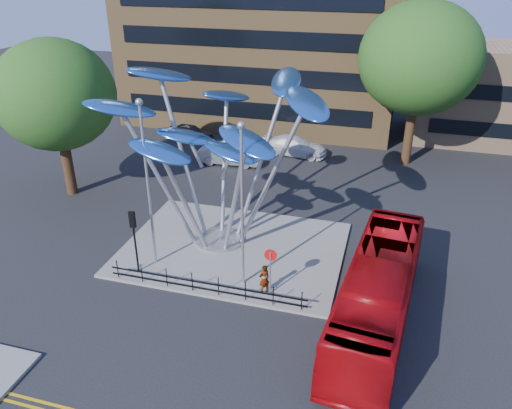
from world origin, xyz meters
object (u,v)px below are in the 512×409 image
(parked_car_right, at_px, (295,146))
(red_bus, at_px, (378,293))
(traffic_light_island, at_px, (134,229))
(pedestrian, at_px, (264,279))
(no_entry_sign_island, at_px, (270,264))
(parked_car_mid, at_px, (230,154))
(parked_car_left, at_px, (190,133))
(tree_left, at_px, (55,95))
(street_lamp_right, at_px, (242,193))
(leaf_sculpture, at_px, (215,126))
(street_lamp_left, at_px, (147,171))
(tree_right, at_px, (420,59))

(parked_car_right, bearing_deg, red_bus, -152.46)
(traffic_light_island, bearing_deg, pedestrian, 0.00)
(no_entry_sign_island, bearing_deg, parked_car_mid, 114.98)
(red_bus, bearing_deg, parked_car_left, 136.43)
(tree_left, bearing_deg, parked_car_left, 73.37)
(street_lamp_right, bearing_deg, parked_car_mid, 110.85)
(red_bus, xyz_separation_m, parked_car_right, (-7.70, 19.39, -0.85))
(red_bus, relative_size, parked_car_mid, 2.35)
(leaf_sculpture, height_order, parked_car_left, leaf_sculpture)
(leaf_sculpture, relative_size, red_bus, 1.11)
(street_lamp_right, xyz_separation_m, parked_car_left, (-10.85, 19.22, -4.38))
(traffic_light_island, xyz_separation_m, parked_car_left, (-5.35, 19.72, -1.90))
(street_lamp_right, xyz_separation_m, pedestrian, (1.21, -0.50, -4.18))
(street_lamp_left, bearing_deg, tree_right, 55.95)
(street_lamp_left, distance_m, parked_car_left, 20.15)
(tree_left, distance_m, leaf_sculpture, 12.38)
(street_lamp_left, distance_m, street_lamp_right, 5.03)
(street_lamp_left, height_order, street_lamp_right, street_lamp_left)
(leaf_sculpture, bearing_deg, tree_left, 164.45)
(pedestrian, bearing_deg, street_lamp_left, -52.79)
(traffic_light_island, height_order, no_entry_sign_island, traffic_light_island)
(tree_right, bearing_deg, no_entry_sign_island, -107.12)
(tree_right, height_order, no_entry_sign_island, tree_right)
(street_lamp_right, bearing_deg, parked_car_left, 119.45)
(pedestrian, xyz_separation_m, parked_car_mid, (-6.92, 15.50, -0.11))
(tree_left, distance_m, red_bus, 23.07)
(pedestrian, height_order, parked_car_mid, pedestrian)
(pedestrian, height_order, parked_car_right, pedestrian)
(street_lamp_left, bearing_deg, street_lamp_right, -5.71)
(leaf_sculpture, relative_size, parked_car_left, 3.01)
(traffic_light_island, bearing_deg, parked_car_left, 105.18)
(pedestrian, height_order, parked_car_left, pedestrian)
(tree_left, xyz_separation_m, street_lamp_right, (14.50, -7.00, -1.70))
(street_lamp_left, bearing_deg, traffic_light_island, -116.57)
(red_bus, distance_m, parked_car_right, 20.88)
(parked_car_mid, bearing_deg, traffic_light_island, 176.73)
(street_lamp_right, relative_size, no_entry_sign_island, 3.39)
(no_entry_sign_island, xyz_separation_m, red_bus, (4.99, -0.56, -0.22))
(street_lamp_left, distance_m, no_entry_sign_island, 7.47)
(street_lamp_left, distance_m, parked_car_right, 18.82)
(leaf_sculpture, height_order, no_entry_sign_island, leaf_sculpture)
(leaf_sculpture, height_order, parked_car_right, leaf_sculpture)
(leaf_sculpture, distance_m, traffic_light_island, 6.65)
(street_lamp_right, xyz_separation_m, parked_car_right, (-1.21, 18.35, -4.35))
(tree_right, relative_size, parked_car_mid, 2.48)
(street_lamp_left, xyz_separation_m, street_lamp_right, (5.00, -0.50, -0.26))
(pedestrian, bearing_deg, street_lamp_right, -66.12)
(leaf_sculpture, xyz_separation_m, no_entry_sign_island, (4.07, -4.16, -5.06))
(leaf_sculpture, height_order, parked_car_mid, leaf_sculpture)
(traffic_light_island, height_order, parked_car_right, traffic_light_island)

